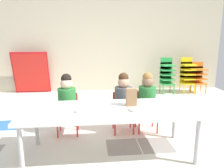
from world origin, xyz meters
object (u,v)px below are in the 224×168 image
(craft_table, at_px, (110,112))
(seated_child_middle_seat, at_px, (123,97))
(seated_child_near_camera, at_px, (67,99))
(seated_child_far_right, at_px, (147,96))
(donut_powdered_on_plate, at_px, (79,111))
(paper_bag_brown, at_px, (131,97))
(paper_plate_near_edge, at_px, (79,113))
(donut_powdered_loose, at_px, (133,109))
(folded_activity_table, at_px, (31,73))
(kid_chair_orange_stack, at_px, (199,75))
(kid_chair_yellow_stack, at_px, (187,73))
(kid_chair_green_stack, at_px, (167,74))

(craft_table, bearing_deg, seated_child_middle_seat, 67.34)
(seated_child_near_camera, relative_size, seated_child_middle_seat, 1.00)
(seated_child_far_right, bearing_deg, donut_powdered_on_plate, -143.32)
(seated_child_near_camera, relative_size, seated_child_far_right, 1.00)
(paper_bag_brown, relative_size, paper_plate_near_edge, 1.22)
(craft_table, height_order, seated_child_far_right, seated_child_far_right)
(craft_table, relative_size, donut_powdered_on_plate, 20.50)
(seated_child_near_camera, bearing_deg, donut_powdered_on_plate, -73.85)
(paper_plate_near_edge, xyz_separation_m, donut_powdered_loose, (0.63, 0.02, 0.01))
(folded_activity_table, height_order, donut_powdered_loose, folded_activity_table)
(folded_activity_table, bearing_deg, donut_powdered_on_plate, -67.14)
(kid_chair_orange_stack, xyz_separation_m, donut_powdered_on_plate, (-2.95, -2.95, 0.16))
(kid_chair_yellow_stack, distance_m, paper_plate_near_edge, 3.96)
(seated_child_middle_seat, height_order, paper_bag_brown, seated_child_middle_seat)
(seated_child_near_camera, xyz_separation_m, folded_activity_table, (-1.17, 2.55, -0.02))
(seated_child_near_camera, bearing_deg, craft_table, -47.43)
(kid_chair_green_stack, xyz_separation_m, kid_chair_yellow_stack, (0.55, 0.00, 0.00))
(kid_chair_orange_stack, xyz_separation_m, paper_bag_brown, (-2.31, -2.73, 0.24))
(kid_chair_green_stack, bearing_deg, paper_plate_near_edge, -125.43)
(seated_child_far_right, distance_m, kid_chair_orange_stack, 2.96)
(kid_chair_yellow_stack, distance_m, donut_powdered_on_plate, 3.96)
(kid_chair_green_stack, distance_m, kid_chair_yellow_stack, 0.55)
(kid_chair_green_stack, distance_m, paper_bag_brown, 3.10)
(kid_chair_orange_stack, xyz_separation_m, folded_activity_table, (-4.34, 0.34, 0.08))
(paper_bag_brown, bearing_deg, seated_child_middle_seat, 92.30)
(seated_child_far_right, relative_size, donut_powdered_loose, 8.16)
(craft_table, distance_m, folded_activity_table, 3.62)
(paper_plate_near_edge, bearing_deg, kid_chair_yellow_stack, 48.12)
(seated_child_near_camera, height_order, donut_powdered_on_plate, seated_child_near_camera)
(seated_child_far_right, distance_m, donut_powdered_loose, 0.80)
(kid_chair_yellow_stack, relative_size, donut_powdered_on_plate, 9.08)
(seated_child_near_camera, xyz_separation_m, kid_chair_yellow_stack, (2.85, 2.21, -0.04))
(seated_child_near_camera, bearing_deg, seated_child_far_right, 0.00)
(folded_activity_table, bearing_deg, donut_powdered_loose, -58.36)
(seated_child_far_right, height_order, folded_activity_table, folded_activity_table)
(craft_table, bearing_deg, kid_chair_green_stack, 58.52)
(seated_child_near_camera, relative_size, paper_plate_near_edge, 5.10)
(seated_child_far_right, height_order, kid_chair_yellow_stack, seated_child_far_right)
(seated_child_near_camera, distance_m, donut_powdered_loose, 1.10)
(kid_chair_green_stack, height_order, folded_activity_table, folded_activity_table)
(paper_plate_near_edge, bearing_deg, folded_activity_table, 112.86)
(seated_child_far_right, bearing_deg, kid_chair_yellow_stack, 53.16)
(paper_plate_near_edge, bearing_deg, kid_chair_orange_stack, 44.93)
(kid_chair_yellow_stack, bearing_deg, kid_chair_orange_stack, -0.05)
(craft_table, relative_size, kid_chair_yellow_stack, 2.26)
(kid_chair_orange_stack, distance_m, donut_powdered_loose, 3.74)
(seated_child_far_right, bearing_deg, seated_child_near_camera, 180.00)
(seated_child_middle_seat, relative_size, paper_plate_near_edge, 5.10)
(kid_chair_green_stack, xyz_separation_m, paper_plate_near_edge, (-2.10, -2.95, 0.08))
(paper_plate_near_edge, bearing_deg, donut_powdered_on_plate, 0.00)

